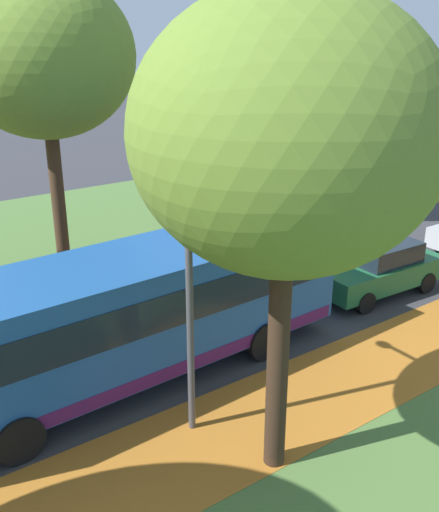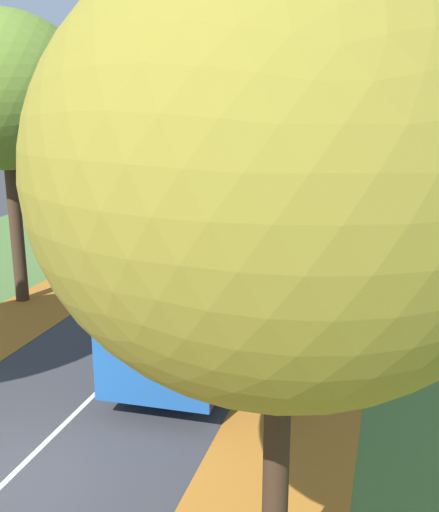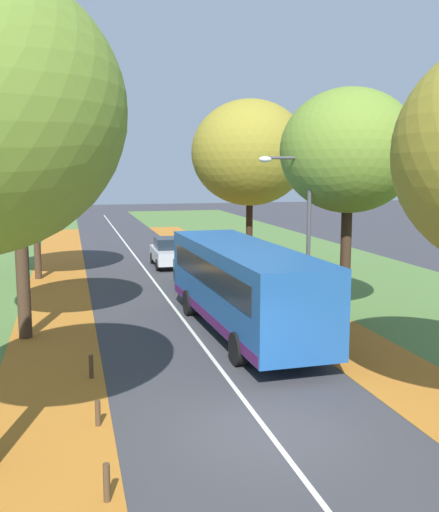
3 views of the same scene
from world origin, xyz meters
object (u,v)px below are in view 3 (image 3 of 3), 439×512
bollard_third (91,367)px  tree_right_mid (250,153)px  streetlamp_right (300,222)px  tree_right_near (349,151)px  tree_left_near (16,128)px  car_silver_following (169,252)px  tree_left_mid (33,158)px  bus (242,283)px  bollard_second (98,413)px  car_green_lead (196,269)px  bollard_nearest (107,483)px

bollard_third → tree_right_mid: bearing=59.2°
streetlamp_right → tree_right_near: bearing=18.5°
tree_left_near → bollard_third: tree_left_near is taller
tree_right_near → car_silver_following: bearing=107.7°
tree_right_near → bollard_third: (-9.28, -4.05, -5.82)m
tree_left_mid → bus: 14.69m
bollard_third → tree_left_near: bearing=113.8°
bollard_second → tree_right_near: bearing=37.6°
bollard_second → bollard_third: 3.08m
car_green_lead → streetlamp_right: bearing=-77.1°
tree_left_near → car_green_lead: size_ratio=2.17×
tree_right_near → tree_left_near: bearing=177.9°
tree_left_mid → car_green_lead: (7.35, -3.79, -5.25)m
tree_left_mid → bollard_third: (2.04, -15.37, -5.74)m
tree_left_near → car_silver_following: (6.94, 13.12, -6.01)m
tree_right_mid → bollard_nearest: size_ratio=13.39×
bus → bollard_third: bearing=-147.1°
bollard_second → tree_right_mid: bearing=63.8°
bus → tree_right_mid: bearing=72.0°
bollard_second → car_silver_following: (4.95, 20.66, 0.52)m
tree_right_near → tree_right_mid: bearing=91.5°
tree_left_near → bus: size_ratio=0.89×
bollard_third → car_silver_following: 18.28m
bollard_nearest → car_silver_following: (4.95, 23.73, 0.47)m
tree_left_mid → bollard_second: tree_left_mid is taller
tree_left_near → tree_left_mid: size_ratio=1.05×
car_silver_following → tree_right_near: bearing=-72.3°
tree_right_near → tree_right_mid: tree_right_mid is taller
tree_left_near → tree_right_mid: (10.95, 10.65, -0.48)m
tree_right_near → bollard_third: tree_right_near is taller
bollard_nearest → bollard_third: bollard_nearest is taller
tree_right_near → bollard_nearest: bearing=-132.2°
tree_left_near → tree_right_near: bearing=-2.1°
bollard_second → car_silver_following: 21.25m
tree_right_mid → streetlamp_right: size_ratio=1.52×
tree_right_near → bus: tree_right_near is taller
streetlamp_right → bus: size_ratio=0.57×
tree_left_mid → car_silver_following: tree_left_mid is taller
tree_left_mid → tree_right_mid: (11.03, -0.27, 0.28)m
car_silver_following → bollard_third: bearing=-105.8°
bollard_nearest → bus: size_ratio=0.07×
tree_left_near → tree_left_mid: tree_left_near is taller
tree_left_near → tree_left_mid: (-0.08, 10.92, -0.76)m
bollard_nearest → bollard_second: bollard_nearest is taller
tree_right_mid → bus: size_ratio=0.87×
tree_left_near → tree_left_mid: bearing=90.4°
streetlamp_right → car_green_lead: size_ratio=1.40×
tree_left_near → car_silver_following: bearing=62.1°
bollard_third → bus: bearing=32.9°
bollard_second → streetlamp_right: 10.23m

